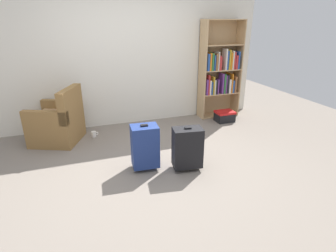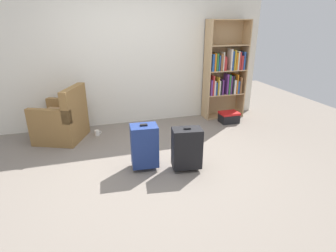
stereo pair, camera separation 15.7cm
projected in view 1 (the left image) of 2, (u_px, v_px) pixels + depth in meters
The scene contains 8 objects.
ground_plane at pixel (157, 169), 3.69m from camera, with size 9.14×9.14×0.00m, color slate.
back_wall at pixel (125, 54), 4.91m from camera, with size 5.22×0.10×2.60m, color silver.
bookshelf at pixel (220, 71), 5.42m from camera, with size 0.81×0.33×1.90m.
armchair at pixel (58, 123), 4.42m from camera, with size 0.92×0.92×0.90m.
mug at pixel (94, 134), 4.68m from camera, with size 0.12×0.08×0.10m.
storage_box at pixel (225, 116), 5.36m from camera, with size 0.36×0.27×0.21m.
suitcase_navy_blue at pixel (145, 146), 3.58m from camera, with size 0.37×0.28×0.64m.
suitcase_black at pixel (187, 148), 3.58m from camera, with size 0.41×0.29×0.61m.
Camera 1 is at (-0.92, -3.09, 1.90)m, focal length 29.04 mm.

